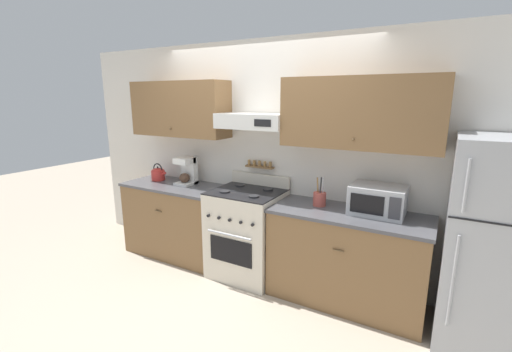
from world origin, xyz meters
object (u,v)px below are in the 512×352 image
(coffee_maker, at_px, (187,171))
(microwave, at_px, (378,200))
(utensil_crock, at_px, (320,198))
(stove_range, at_px, (247,233))
(refrigerator, at_px, (495,247))
(tea_kettle, at_px, (158,174))

(coffee_maker, relative_size, microwave, 0.70)
(microwave, distance_m, utensil_crock, 0.54)
(stove_range, distance_m, microwave, 1.43)
(refrigerator, bearing_deg, tea_kettle, 177.88)
(tea_kettle, distance_m, utensil_crock, 2.16)
(tea_kettle, distance_m, microwave, 2.70)
(refrigerator, relative_size, tea_kettle, 7.60)
(refrigerator, xyz_separation_m, tea_kettle, (-3.59, 0.13, 0.15))
(stove_range, relative_size, tea_kettle, 4.97)
(coffee_maker, height_order, microwave, coffee_maker)
(microwave, relative_size, utensil_crock, 1.65)
(stove_range, relative_size, coffee_maker, 3.29)
(stove_range, xyz_separation_m, refrigerator, (2.22, -0.05, 0.35))
(utensil_crock, bearing_deg, stove_range, -173.62)
(stove_range, bearing_deg, refrigerator, -1.17)
(refrigerator, height_order, microwave, refrigerator)
(stove_range, height_order, refrigerator, refrigerator)
(tea_kettle, xyz_separation_m, utensil_crock, (2.16, 0.00, -0.01))
(refrigerator, height_order, coffee_maker, refrigerator)
(stove_range, xyz_separation_m, microwave, (1.32, 0.11, 0.55))
(tea_kettle, relative_size, coffee_maker, 0.66)
(utensil_crock, bearing_deg, tea_kettle, -180.00)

